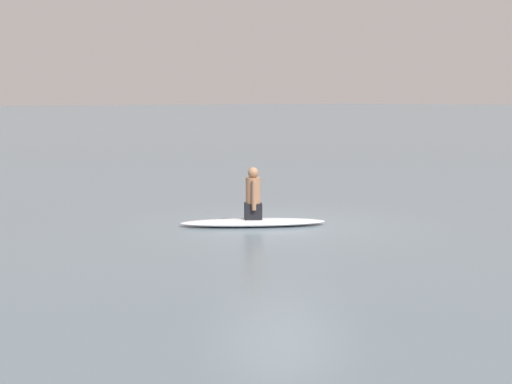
% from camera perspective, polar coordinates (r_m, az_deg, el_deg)
% --- Properties ---
extents(ground_plane, '(400.00, 400.00, 0.00)m').
position_cam_1_polar(ground_plane, '(15.01, 1.95, -2.45)').
color(ground_plane, slate).
extents(surfboard, '(2.07, 2.75, 0.14)m').
position_cam_1_polar(surfboard, '(14.86, -0.21, -2.28)').
color(surfboard, white).
rests_on(surfboard, ground).
extents(person_paddler, '(0.41, 0.42, 1.01)m').
position_cam_1_polar(person_paddler, '(14.78, -0.21, -0.27)').
color(person_paddler, black).
rests_on(person_paddler, surfboard).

